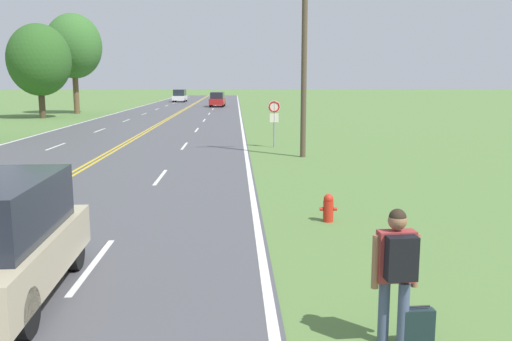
{
  "coord_description": "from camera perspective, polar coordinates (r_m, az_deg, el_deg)",
  "views": [
    {
      "loc": [
        5.82,
        -1.98,
        3.31
      ],
      "look_at": [
        6.37,
        12.19,
        0.94
      ],
      "focal_mm": 38.0,
      "sensor_mm": 36.0,
      "label": 1
    }
  ],
  "objects": [
    {
      "name": "hitchhiker_person",
      "position": [
        6.94,
        14.6,
        -9.54
      ],
      "size": [
        0.6,
        0.43,
        1.77
      ],
      "rotation": [
        0.0,
        0.0,
        1.64
      ],
      "color": "#475175",
      "rests_on": "ground"
    },
    {
      "name": "suitcase",
      "position": [
        7.31,
        16.68,
        -15.64
      ],
      "size": [
        0.4,
        0.16,
        0.56
      ],
      "rotation": [
        0.0,
        0.0,
        1.64
      ],
      "color": "#19282D",
      "rests_on": "ground"
    },
    {
      "name": "fire_hydrant",
      "position": [
        12.92,
        7.62,
        -3.9
      ],
      "size": [
        0.4,
        0.24,
        0.67
      ],
      "color": "red",
      "rests_on": "ground"
    },
    {
      "name": "traffic_sign",
      "position": [
        26.92,
        1.93,
        6.14
      ],
      "size": [
        0.6,
        0.1,
        2.33
      ],
      "color": "gray",
      "rests_on": "ground"
    },
    {
      "name": "utility_pole_midground",
      "position": [
        23.57,
        5.08,
        11.37
      ],
      "size": [
        1.8,
        0.24,
        7.9
      ],
      "color": "brown",
      "rests_on": "ground"
    },
    {
      "name": "tree_mid_treeline",
      "position": [
        51.66,
        -21.86,
        10.74
      ],
      "size": [
        5.41,
        5.41,
        8.18
      ],
      "color": "#473828",
      "rests_on": "ground"
    },
    {
      "name": "tree_right_cluster",
      "position": [
        57.71,
        -18.66,
        12.27
      ],
      "size": [
        5.5,
        5.5,
        9.81
      ],
      "color": "brown",
      "rests_on": "ground"
    },
    {
      "name": "car_red_suv_mid_far",
      "position": [
        69.5,
        -4.08,
        7.51
      ],
      "size": [
        2.0,
        4.92,
        1.84
      ],
      "rotation": [
        0.0,
        0.0,
        -1.62
      ],
      "color": "black",
      "rests_on": "ground"
    },
    {
      "name": "car_white_van_receding",
      "position": [
        85.55,
        -8.02,
        7.82
      ],
      "size": [
        2.01,
        4.53,
        1.92
      ],
      "rotation": [
        0.0,
        0.0,
        1.55
      ],
      "color": "black",
      "rests_on": "ground"
    }
  ]
}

